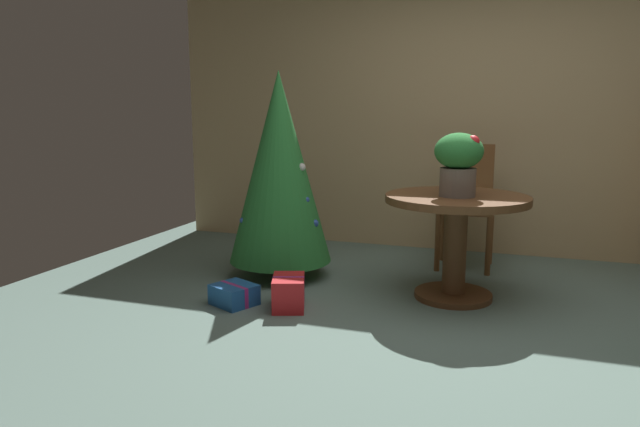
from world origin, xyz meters
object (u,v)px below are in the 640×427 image
Objects in this scene: round_dining_table at (456,224)px; flower_vase at (459,160)px; gift_box_red at (289,293)px; gift_box_blue at (234,295)px; holiday_tree at (279,168)px; wooden_chair_far at (467,198)px.

round_dining_table is 0.45m from flower_vase.
round_dining_table reaches higher than gift_box_red.
flower_vase is 1.77m from gift_box_blue.
round_dining_table reaches higher than gift_box_blue.
holiday_tree is 4.60× the size of gift_box_red.
gift_box_red is 1.01× the size of gift_box_blue.
wooden_chair_far is 2.15m from gift_box_blue.
flower_vase is 1.22× the size of gift_box_red.
gift_box_blue is (-0.38, -0.05, -0.04)m from gift_box_red.
flower_vase is 0.42× the size of wooden_chair_far.
round_dining_table is 1.41m from holiday_tree.
holiday_tree reaches higher than flower_vase.
holiday_tree is at bearing 175.18° from round_dining_table.
gift_box_blue is at bearing -157.80° from flower_vase.
wooden_chair_far is at bearing 55.87° from gift_box_red.
gift_box_red is at bearing 7.53° from gift_box_blue.
wooden_chair_far is at bearing 90.37° from flower_vase.
holiday_tree is (-1.36, -0.81, 0.29)m from wooden_chair_far.
wooden_chair_far is 2.95× the size of gift_box_blue.
gift_box_blue is at bearing -172.47° from gift_box_red.
round_dining_table is 1.24m from gift_box_red.
flower_vase is 1.44m from gift_box_red.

